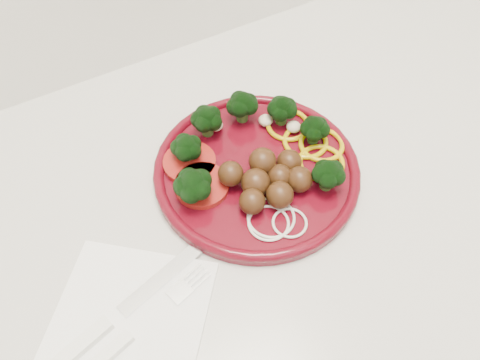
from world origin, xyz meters
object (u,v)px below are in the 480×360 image
napkin (129,319)px  knife (105,326)px  plate (257,163)px  fork (118,346)px

napkin → knife: (-0.02, 0.00, 0.01)m
napkin → knife: knife is taller
plate → fork: 0.27m
napkin → knife: bearing=172.8°
knife → fork: (0.00, -0.03, -0.00)m
plate → knife: bearing=-157.9°
plate → napkin: size_ratio=1.67×
knife → fork: bearing=-97.0°
fork → plate: bearing=12.1°
knife → fork: 0.03m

